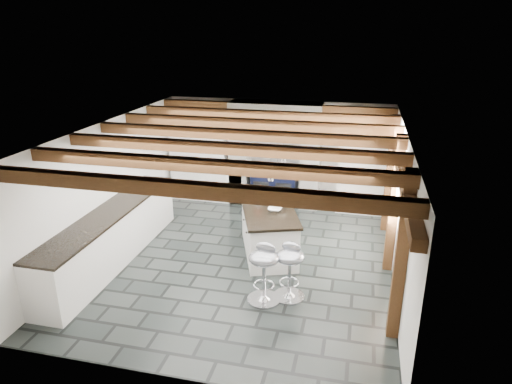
% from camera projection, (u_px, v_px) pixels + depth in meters
% --- Properties ---
extents(ground, '(6.00, 6.00, 0.00)m').
position_uv_depth(ground, '(245.00, 258.00, 8.03)').
color(ground, black).
rests_on(ground, ground).
extents(room_shell, '(6.00, 6.03, 6.00)m').
position_uv_depth(room_shell, '(233.00, 174.00, 9.09)').
color(room_shell, white).
rests_on(room_shell, ground).
extents(range_cooker, '(1.00, 0.63, 0.99)m').
position_uv_depth(range_cooker, '(275.00, 184.00, 10.32)').
color(range_cooker, black).
rests_on(range_cooker, ground).
extents(kitchen_island, '(1.39, 1.89, 1.12)m').
position_uv_depth(kitchen_island, '(269.00, 230.00, 8.09)').
color(kitchen_island, white).
rests_on(kitchen_island, ground).
extents(bar_stool_near, '(0.51, 0.51, 0.88)m').
position_uv_depth(bar_stool_near, '(290.00, 265.00, 6.70)').
color(bar_stool_near, silver).
rests_on(bar_stool_near, ground).
extents(bar_stool_far, '(0.52, 0.52, 0.91)m').
position_uv_depth(bar_stool_far, '(264.00, 267.00, 6.61)').
color(bar_stool_far, silver).
rests_on(bar_stool_far, ground).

